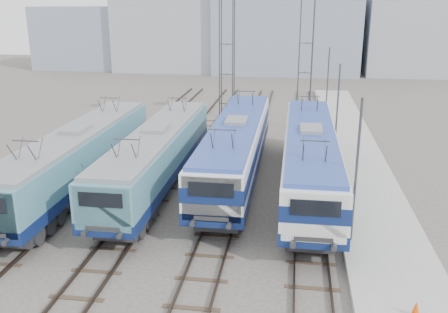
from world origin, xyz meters
TOP-DOWN VIEW (x-y plane):
  - ground at (0.00, 0.00)m, footprint 160.00×160.00m
  - platform at (10.20, 8.00)m, footprint 4.00×70.00m
  - locomotive_far_left at (-6.75, 6.62)m, footprint 2.89×18.24m
  - locomotive_center_left at (-2.25, 7.76)m, footprint 2.83×17.89m
  - locomotive_center_right at (2.25, 9.75)m, footprint 2.96×18.73m
  - locomotive_far_right at (6.75, 8.33)m, footprint 2.96×18.71m
  - catenary_tower_west at (0.00, 22.00)m, footprint 4.50×1.20m
  - catenary_tower_east at (6.50, 24.00)m, footprint 4.50×1.20m
  - mast_front at (8.60, 2.00)m, footprint 0.12×0.12m
  - mast_mid at (8.60, 14.00)m, footprint 0.12×0.12m
  - mast_rear at (8.60, 26.00)m, footprint 0.12×0.12m
  - safety_cone at (10.27, -3.76)m, footprint 0.32×0.32m
  - building_west at (-14.00, 62.00)m, footprint 18.00×12.00m
  - building_center at (4.00, 62.00)m, footprint 22.00×14.00m
  - building_east at (24.00, 62.00)m, footprint 16.00×12.00m
  - building_far_west at (-30.00, 62.00)m, footprint 14.00×10.00m

SIDE VIEW (x-z plane):
  - ground at x=0.00m, z-range 0.00..0.00m
  - platform at x=10.20m, z-range 0.00..0.30m
  - safety_cone at x=10.27m, z-range 0.30..0.91m
  - locomotive_center_left at x=-2.25m, z-range 0.55..3.91m
  - locomotive_far_left at x=-6.75m, z-range 0.55..3.99m
  - locomotive_far_right at x=6.75m, z-range 0.62..4.14m
  - locomotive_center_right at x=2.25m, z-range 0.62..4.14m
  - mast_front at x=8.60m, z-range 0.00..7.00m
  - mast_mid at x=8.60m, z-range 0.00..7.00m
  - mast_rear at x=8.60m, z-range 0.00..7.00m
  - building_far_west at x=-30.00m, z-range 0.00..10.00m
  - building_east at x=24.00m, z-range 0.00..12.00m
  - catenary_tower_west at x=0.00m, z-range 0.64..12.64m
  - catenary_tower_east at x=6.50m, z-range 0.64..12.64m
  - building_west at x=-14.00m, z-range 0.00..14.00m
  - building_center at x=4.00m, z-range 0.00..18.00m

